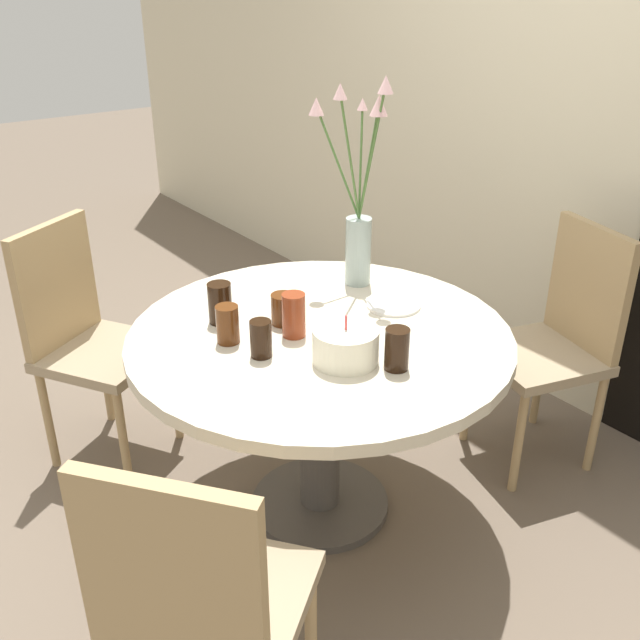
# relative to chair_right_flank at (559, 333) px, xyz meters

# --- Properties ---
(ground_plane) EXTENTS (16.00, 16.00, 0.00)m
(ground_plane) POSITION_rel_chair_right_flank_xyz_m (-0.26, -0.91, -0.52)
(ground_plane) COLOR #6B5B4C
(wall_back) EXTENTS (8.00, 0.05, 2.60)m
(wall_back) POSITION_rel_chair_right_flank_xyz_m (-0.26, 0.40, 0.78)
(wall_back) COLOR beige
(wall_back) RESTS_ON ground_plane
(dining_table) EXTENTS (1.21, 1.21, 0.70)m
(dining_table) POSITION_rel_chair_right_flank_xyz_m (-0.26, -0.91, 0.05)
(dining_table) COLOR beige
(dining_table) RESTS_ON ground_plane
(chair_right_flank) EXTENTS (0.49, 0.49, 0.92)m
(chair_right_flank) POSITION_rel_chair_right_flank_xyz_m (0.00, 0.00, 0.00)
(chair_right_flank) COLOR #9E896B
(chair_right_flank) RESTS_ON ground_plane
(chair_left_flank) EXTENTS (0.55, 0.55, 0.92)m
(chair_left_flank) POSITION_rel_chair_right_flank_xyz_m (-1.07, -1.39, 0.00)
(chair_left_flank) COLOR #9E896B
(chair_left_flank) RESTS_ON ground_plane
(chair_near_front) EXTENTS (0.56, 0.56, 0.92)m
(chair_near_front) POSITION_rel_chair_right_flank_xyz_m (0.32, -1.65, 0.00)
(chair_near_front) COLOR #9E896B
(chair_near_front) RESTS_ON ground_plane
(birthday_cake) EXTENTS (0.19, 0.19, 0.15)m
(birthday_cake) POSITION_rel_chair_right_flank_xyz_m (-0.06, -0.96, 0.23)
(birthday_cake) COLOR white
(birthday_cake) RESTS_ON dining_table
(flower_vase) EXTENTS (0.27, 0.22, 0.73)m
(flower_vase) POSITION_rel_chair_right_flank_xyz_m (-0.48, -0.57, 0.44)
(flower_vase) COLOR #9EB2AD
(flower_vase) RESTS_ON dining_table
(side_plate) EXTENTS (0.18, 0.18, 0.01)m
(side_plate) POSITION_rel_chair_right_flank_xyz_m (-0.25, -0.60, 0.19)
(side_plate) COLOR white
(side_plate) RESTS_ON dining_table
(drink_glass_0) EXTENTS (0.06, 0.06, 0.11)m
(drink_glass_0) POSITION_rel_chair_right_flank_xyz_m (-0.23, -1.14, 0.24)
(drink_glass_0) COLOR black
(drink_glass_0) RESTS_ON dining_table
(drink_glass_1) EXTENTS (0.08, 0.08, 0.13)m
(drink_glass_1) POSITION_rel_chair_right_flank_xyz_m (-0.50, -1.12, 0.25)
(drink_glass_1) COLOR black
(drink_glass_1) RESTS_ON dining_table
(drink_glass_2) EXTENTS (0.07, 0.07, 0.12)m
(drink_glass_2) POSITION_rel_chair_right_flank_xyz_m (0.06, -0.87, 0.24)
(drink_glass_2) COLOR black
(drink_glass_2) RESTS_ON dining_table
(drink_glass_3) EXTENTS (0.07, 0.07, 0.14)m
(drink_glass_3) POSITION_rel_chair_right_flank_xyz_m (-0.28, -0.99, 0.25)
(drink_glass_3) COLOR maroon
(drink_glass_3) RESTS_ON dining_table
(drink_glass_4) EXTENTS (0.08, 0.08, 0.10)m
(drink_glass_4) POSITION_rel_chair_right_flank_xyz_m (-0.37, -0.97, 0.23)
(drink_glass_4) COLOR #51280F
(drink_glass_4) RESTS_ON dining_table
(drink_glass_5) EXTENTS (0.07, 0.07, 0.12)m
(drink_glass_5) POSITION_rel_chair_right_flank_xyz_m (-0.37, -1.17, 0.24)
(drink_glass_5) COLOR #51280F
(drink_glass_5) RESTS_ON dining_table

